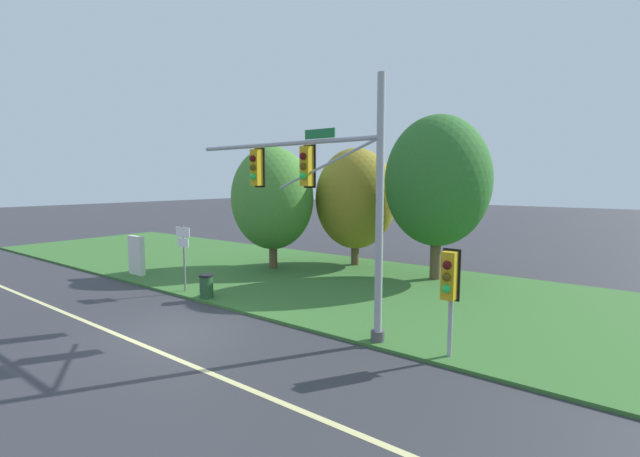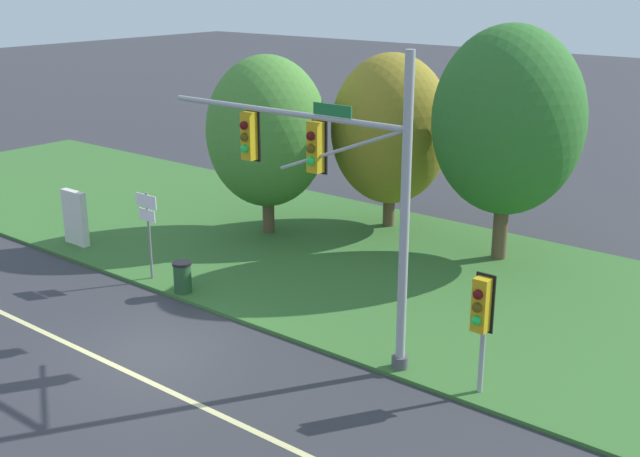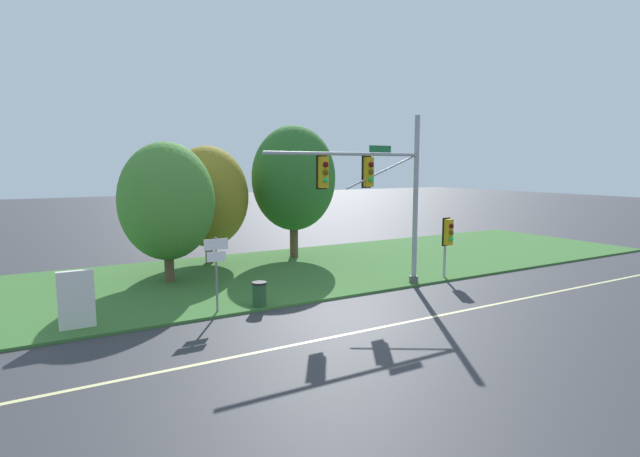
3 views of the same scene
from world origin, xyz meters
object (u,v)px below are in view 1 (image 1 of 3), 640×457
route_sign_post (184,247)px  info_kiosk (136,255)px  tree_behind_signpost (437,181)px  pedestrian_signal_near_kerb (449,281)px  tree_nearest_road (273,198)px  traffic_signal_mast (322,186)px  tree_left_of_mast (356,199)px  trash_bin (206,286)px

route_sign_post → info_kiosk: bearing=173.5°
tree_behind_signpost → info_kiosk: (-11.99, -7.86, -3.59)m
pedestrian_signal_near_kerb → route_sign_post: bearing=179.5°
route_sign_post → tree_nearest_road: bearing=93.3°
pedestrian_signal_near_kerb → tree_behind_signpost: 9.60m
tree_behind_signpost → traffic_signal_mast: bearing=-91.9°
tree_left_of_mast → traffic_signal_mast: bearing=-63.6°
route_sign_post → tree_nearest_road: tree_nearest_road is taller
tree_behind_signpost → trash_bin: (-5.86, -8.52, -4.06)m
trash_bin → traffic_signal_mast: bearing=0.4°
info_kiosk → trash_bin: (6.13, -0.66, -0.47)m
traffic_signal_mast → info_kiosk: (-11.71, 0.62, -3.44)m
trash_bin → tree_behind_signpost: bearing=55.5°
tree_nearest_road → tree_left_of_mast: (2.95, 3.35, -0.06)m
tree_behind_signpost → info_kiosk: 14.78m
info_kiosk → pedestrian_signal_near_kerb: bearing=-2.3°
pedestrian_signal_near_kerb → route_sign_post: pedestrian_signal_near_kerb is taller
traffic_signal_mast → tree_behind_signpost: (0.28, 8.48, 0.15)m
traffic_signal_mast → tree_left_of_mast: traffic_signal_mast is taller
tree_nearest_road → pedestrian_signal_near_kerb: bearing=-26.8°
tree_behind_signpost → tree_left_of_mast: bearing=172.0°
pedestrian_signal_near_kerb → trash_bin: (-9.60, -0.04, -1.55)m
pedestrian_signal_near_kerb → info_kiosk: (-15.73, 0.62, -1.08)m
pedestrian_signal_near_kerb → trash_bin: 9.73m
pedestrian_signal_near_kerb → trash_bin: pedestrian_signal_near_kerb is taller
traffic_signal_mast → tree_behind_signpost: size_ratio=1.00×
traffic_signal_mast → pedestrian_signal_near_kerb: (4.03, 0.00, -2.36)m
route_sign_post → trash_bin: bearing=-5.1°
tree_left_of_mast → info_kiosk: (-7.17, -8.54, -2.66)m
tree_nearest_road → traffic_signal_mast: bearing=-37.8°
tree_behind_signpost → info_kiosk: tree_behind_signpost is taller
route_sign_post → trash_bin: (1.59, -0.14, -1.36)m
trash_bin → route_sign_post: bearing=174.9°
traffic_signal_mast → tree_nearest_road: traffic_signal_mast is taller
tree_behind_signpost → trash_bin: tree_behind_signpost is taller
tree_left_of_mast → trash_bin: size_ratio=6.79×
pedestrian_signal_near_kerb → tree_left_of_mast: size_ratio=0.45×
tree_nearest_road → trash_bin: size_ratio=6.80×
tree_nearest_road → info_kiosk: bearing=-129.1°
tree_nearest_road → info_kiosk: tree_nearest_road is taller
traffic_signal_mast → info_kiosk: size_ratio=3.97×
route_sign_post → tree_left_of_mast: tree_left_of_mast is taller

